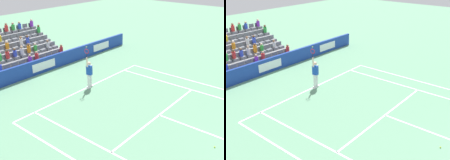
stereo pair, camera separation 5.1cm
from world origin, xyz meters
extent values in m
cube|color=white|center=(0.00, -11.89, 0.00)|extent=(10.97, 0.10, 0.01)
cube|color=white|center=(0.00, -6.40, 0.00)|extent=(8.23, 0.10, 0.01)
cube|color=white|center=(0.00, -3.20, 0.00)|extent=(0.10, 6.40, 0.01)
cube|color=white|center=(4.12, -5.95, 0.00)|extent=(0.10, 11.89, 0.01)
cube|color=white|center=(-4.12, -5.95, 0.00)|extent=(0.10, 11.89, 0.01)
cube|color=white|center=(-5.49, -5.95, 0.00)|extent=(0.10, 11.89, 0.01)
cube|color=white|center=(0.00, -11.79, 0.00)|extent=(0.10, 0.20, 0.01)
cube|color=#193899|center=(0.00, -16.35, 0.55)|extent=(19.32, 0.20, 1.09)
cube|color=white|center=(-6.44, -16.24, 0.55)|extent=(2.06, 0.01, 0.61)
cube|color=white|center=(0.00, -16.24, 0.55)|extent=(2.06, 0.01, 0.61)
cylinder|color=white|center=(-0.36, -11.84, 0.45)|extent=(0.16, 0.16, 0.90)
cylinder|color=white|center=(-0.12, -11.80, 0.45)|extent=(0.16, 0.16, 0.90)
cube|color=white|center=(-0.36, -11.84, 0.04)|extent=(0.16, 0.28, 0.08)
cube|color=white|center=(-0.12, -11.80, 0.04)|extent=(0.16, 0.28, 0.08)
cube|color=#1947B2|center=(-0.24, -11.82, 1.20)|extent=(0.28, 0.39, 0.60)
sphere|color=beige|center=(-0.24, -11.82, 1.66)|extent=(0.24, 0.24, 0.24)
cylinder|color=beige|center=(-0.02, -11.78, 1.81)|extent=(0.09, 0.09, 0.62)
cylinder|color=beige|center=(-0.46, -11.81, 1.22)|extent=(0.09, 0.09, 0.56)
cylinder|color=black|center=(-0.02, -11.78, 2.26)|extent=(0.04, 0.04, 0.28)
torus|color=red|center=(-0.02, -11.78, 2.54)|extent=(0.08, 0.31, 0.31)
sphere|color=#D1E533|center=(-0.02, -11.78, 2.82)|extent=(0.07, 0.07, 0.07)
cube|color=gray|center=(0.00, -17.43, 0.21)|extent=(6.20, 0.95, 0.42)
cube|color=slate|center=(-2.79, -17.43, 0.52)|extent=(0.48, 0.44, 0.20)
cube|color=slate|center=(-2.79, -17.63, 0.77)|extent=(0.48, 0.04, 0.30)
cube|color=slate|center=(-2.17, -17.43, 0.52)|extent=(0.48, 0.44, 0.20)
cube|color=slate|center=(-2.17, -17.63, 0.77)|extent=(0.48, 0.04, 0.30)
cube|color=slate|center=(-1.55, -17.43, 0.52)|extent=(0.48, 0.44, 0.20)
cube|color=slate|center=(-1.55, -17.63, 0.77)|extent=(0.48, 0.04, 0.30)
cube|color=slate|center=(-0.93, -17.43, 0.52)|extent=(0.48, 0.44, 0.20)
cube|color=slate|center=(-0.93, -17.63, 0.77)|extent=(0.48, 0.04, 0.30)
cube|color=slate|center=(-0.31, -17.43, 0.52)|extent=(0.48, 0.44, 0.20)
cube|color=slate|center=(-0.31, -17.63, 0.77)|extent=(0.48, 0.04, 0.30)
cube|color=slate|center=(0.31, -17.43, 0.52)|extent=(0.48, 0.44, 0.20)
cube|color=slate|center=(0.31, -17.63, 0.77)|extent=(0.48, 0.04, 0.30)
cube|color=slate|center=(0.93, -17.43, 0.52)|extent=(0.48, 0.44, 0.20)
cube|color=slate|center=(0.93, -17.63, 0.77)|extent=(0.48, 0.04, 0.30)
cube|color=slate|center=(1.55, -17.43, 0.52)|extent=(0.48, 0.44, 0.20)
cube|color=slate|center=(1.55, -17.63, 0.77)|extent=(0.48, 0.04, 0.30)
cube|color=slate|center=(2.17, -17.43, 0.52)|extent=(0.48, 0.44, 0.20)
cube|color=slate|center=(2.17, -17.63, 0.77)|extent=(0.48, 0.04, 0.30)
cube|color=slate|center=(2.79, -17.43, 0.52)|extent=(0.48, 0.44, 0.20)
cube|color=gray|center=(0.00, -18.38, 0.42)|extent=(6.20, 0.95, 0.84)
cube|color=slate|center=(-2.79, -18.38, 0.94)|extent=(0.48, 0.44, 0.20)
cube|color=slate|center=(-2.79, -18.58, 1.19)|extent=(0.48, 0.04, 0.30)
cube|color=slate|center=(-2.17, -18.38, 0.94)|extent=(0.48, 0.44, 0.20)
cube|color=slate|center=(-2.17, -18.58, 1.19)|extent=(0.48, 0.04, 0.30)
cube|color=slate|center=(-1.55, -18.38, 0.94)|extent=(0.48, 0.44, 0.20)
cube|color=slate|center=(-1.55, -18.58, 1.19)|extent=(0.48, 0.04, 0.30)
cube|color=slate|center=(-0.93, -18.38, 0.94)|extent=(0.48, 0.44, 0.20)
cube|color=slate|center=(-0.93, -18.58, 1.19)|extent=(0.48, 0.04, 0.30)
cube|color=slate|center=(-0.31, -18.38, 0.94)|extent=(0.48, 0.44, 0.20)
cube|color=slate|center=(-0.31, -18.58, 1.19)|extent=(0.48, 0.04, 0.30)
cube|color=slate|center=(0.31, -18.38, 0.94)|extent=(0.48, 0.44, 0.20)
cube|color=slate|center=(0.31, -18.58, 1.19)|extent=(0.48, 0.04, 0.30)
cube|color=slate|center=(0.93, -18.38, 0.94)|extent=(0.48, 0.44, 0.20)
cube|color=slate|center=(0.93, -18.58, 1.19)|extent=(0.48, 0.04, 0.30)
cube|color=slate|center=(1.55, -18.38, 0.94)|extent=(0.48, 0.44, 0.20)
cube|color=slate|center=(1.55, -18.58, 1.19)|extent=(0.48, 0.04, 0.30)
cube|color=slate|center=(2.17, -18.38, 0.94)|extent=(0.48, 0.44, 0.20)
cube|color=gray|center=(0.00, -19.33, 0.63)|extent=(6.20, 0.95, 1.26)
cube|color=slate|center=(-2.79, -19.33, 1.36)|extent=(0.48, 0.44, 0.20)
cube|color=slate|center=(-2.79, -19.53, 1.61)|extent=(0.48, 0.04, 0.30)
cube|color=slate|center=(-2.17, -19.33, 1.36)|extent=(0.48, 0.44, 0.20)
cube|color=slate|center=(-2.17, -19.53, 1.61)|extent=(0.48, 0.04, 0.30)
cube|color=slate|center=(-1.55, -19.33, 1.36)|extent=(0.48, 0.44, 0.20)
cube|color=slate|center=(-1.55, -19.53, 1.61)|extent=(0.48, 0.04, 0.30)
cube|color=slate|center=(-0.93, -19.33, 1.36)|extent=(0.48, 0.44, 0.20)
cube|color=slate|center=(-0.93, -19.53, 1.61)|extent=(0.48, 0.04, 0.30)
cube|color=slate|center=(-0.31, -19.33, 1.36)|extent=(0.48, 0.44, 0.20)
cube|color=slate|center=(-0.31, -19.53, 1.61)|extent=(0.48, 0.04, 0.30)
cube|color=slate|center=(0.31, -19.33, 1.36)|extent=(0.48, 0.44, 0.20)
cube|color=slate|center=(0.31, -19.53, 1.61)|extent=(0.48, 0.04, 0.30)
cube|color=slate|center=(0.93, -19.33, 1.36)|extent=(0.48, 0.44, 0.20)
cube|color=slate|center=(0.93, -19.53, 1.61)|extent=(0.48, 0.04, 0.30)
cube|color=slate|center=(1.55, -19.33, 1.36)|extent=(0.48, 0.44, 0.20)
cube|color=gray|center=(0.00, -20.28, 0.84)|extent=(6.20, 0.95, 1.68)
cube|color=slate|center=(-2.79, -20.28, 1.78)|extent=(0.48, 0.44, 0.20)
cube|color=slate|center=(-2.79, -20.48, 2.03)|extent=(0.48, 0.04, 0.30)
cube|color=slate|center=(-2.17, -20.28, 1.78)|extent=(0.48, 0.44, 0.20)
cube|color=slate|center=(-2.17, -20.48, 2.03)|extent=(0.48, 0.04, 0.30)
cube|color=slate|center=(-1.55, -20.28, 1.78)|extent=(0.48, 0.44, 0.20)
cube|color=slate|center=(-1.55, -20.48, 2.03)|extent=(0.48, 0.04, 0.30)
cube|color=slate|center=(-0.93, -20.28, 1.78)|extent=(0.48, 0.44, 0.20)
cube|color=slate|center=(-0.93, -20.48, 2.03)|extent=(0.48, 0.04, 0.30)
cube|color=slate|center=(-0.31, -20.28, 1.78)|extent=(0.48, 0.44, 0.20)
cube|color=slate|center=(-0.31, -20.48, 2.03)|extent=(0.48, 0.04, 0.30)
cube|color=slate|center=(0.31, -20.28, 1.78)|extent=(0.48, 0.44, 0.20)
cube|color=slate|center=(0.31, -20.48, 2.03)|extent=(0.48, 0.04, 0.30)
cube|color=slate|center=(0.93, -20.28, 1.78)|extent=(0.48, 0.44, 0.20)
cube|color=gray|center=(0.00, -21.23, 1.05)|extent=(6.20, 0.95, 2.10)
cube|color=slate|center=(-2.79, -21.23, 2.20)|extent=(0.48, 0.44, 0.20)
cube|color=slate|center=(-2.79, -21.43, 2.45)|extent=(0.48, 0.04, 0.30)
cube|color=slate|center=(-2.17, -21.23, 2.20)|extent=(0.48, 0.44, 0.20)
cube|color=slate|center=(-2.17, -21.43, 2.45)|extent=(0.48, 0.04, 0.30)
cube|color=slate|center=(-1.55, -21.23, 2.20)|extent=(0.48, 0.44, 0.20)
cube|color=slate|center=(-1.55, -21.43, 2.45)|extent=(0.48, 0.04, 0.30)
cube|color=slate|center=(-0.93, -21.23, 2.20)|extent=(0.48, 0.44, 0.20)
cube|color=slate|center=(-0.93, -21.43, 2.45)|extent=(0.48, 0.04, 0.30)
cube|color=slate|center=(-0.31, -21.23, 2.20)|extent=(0.48, 0.44, 0.20)
cube|color=slate|center=(-0.31, -21.43, 2.45)|extent=(0.48, 0.04, 0.30)
cube|color=slate|center=(0.31, -21.23, 2.20)|extent=(0.48, 0.44, 0.20)
cylinder|color=red|center=(-2.79, -17.48, 0.87)|extent=(0.28, 0.28, 0.49)
sphere|color=#9E7251|center=(-2.79, -17.48, 1.21)|extent=(0.20, 0.20, 0.20)
cylinder|color=blue|center=(-1.55, -21.28, 2.52)|extent=(0.28, 0.28, 0.43)
sphere|color=#D3A884|center=(-1.55, -21.28, 2.83)|extent=(0.20, 0.20, 0.20)
cylinder|color=white|center=(-2.17, -18.43, 1.26)|extent=(0.28, 0.28, 0.44)
sphere|color=#9E7251|center=(-2.17, -18.43, 1.58)|extent=(0.20, 0.20, 0.20)
cylinder|color=orange|center=(-0.31, -18.43, 1.31)|extent=(0.28, 0.28, 0.55)
sphere|color=brown|center=(-0.31, -18.43, 1.69)|extent=(0.20, 0.20, 0.20)
cylinder|color=purple|center=(-2.79, -21.28, 2.53)|extent=(0.28, 0.28, 0.45)
sphere|color=beige|center=(-2.79, -21.28, 2.85)|extent=(0.20, 0.20, 0.20)
cylinder|color=green|center=(-0.93, -18.43, 1.25)|extent=(0.28, 0.28, 0.43)
sphere|color=beige|center=(-0.93, -18.43, 1.57)|extent=(0.20, 0.20, 0.20)
cylinder|color=green|center=(-2.79, -20.33, 2.12)|extent=(0.28, 0.28, 0.48)
sphere|color=brown|center=(-2.79, -20.33, 2.46)|extent=(0.20, 0.20, 0.20)
cylinder|color=blue|center=(-0.93, -19.38, 1.71)|extent=(0.28, 0.28, 0.49)
sphere|color=brown|center=(-0.93, -19.38, 2.05)|extent=(0.20, 0.20, 0.20)
cylinder|color=green|center=(-0.93, -21.28, 2.53)|extent=(0.28, 0.28, 0.45)
sphere|color=#D3A884|center=(-0.93, -21.28, 2.85)|extent=(0.20, 0.20, 0.20)
cylinder|color=orange|center=(0.93, -19.38, 1.68)|extent=(0.28, 0.28, 0.44)
sphere|color=beige|center=(0.93, -19.38, 2.00)|extent=(0.20, 0.20, 0.20)
cylinder|color=red|center=(-0.31, -17.48, 0.88)|extent=(0.28, 0.28, 0.52)
sphere|color=#D3A884|center=(-0.31, -17.48, 1.24)|extent=(0.20, 0.20, 0.20)
cylinder|color=red|center=(-0.31, -21.28, 2.54)|extent=(0.28, 0.28, 0.49)
sphere|color=#9E7251|center=(-0.31, -21.28, 2.89)|extent=(0.20, 0.20, 0.20)
cylinder|color=white|center=(-0.31, -19.38, 1.73)|extent=(0.28, 0.28, 0.53)
sphere|color=#9E7251|center=(-0.31, -19.38, 2.09)|extent=(0.20, 0.20, 0.20)
cylinder|color=yellow|center=(0.93, -20.33, 2.10)|extent=(0.28, 0.28, 0.43)
cylinder|color=green|center=(2.17, -18.43, 1.28)|extent=(0.28, 0.28, 0.48)
cylinder|color=red|center=(1.55, -18.43, 1.29)|extent=(0.28, 0.28, 0.50)
sphere|color=brown|center=(1.55, -18.43, 1.64)|extent=(0.20, 0.20, 0.20)
cylinder|color=purple|center=(0.31, -17.48, 0.83)|extent=(0.28, 0.28, 0.43)
sphere|color=#D3A884|center=(0.31, -17.48, 1.15)|extent=(0.20, 0.20, 0.20)
cylinder|color=white|center=(0.31, -18.43, 1.28)|extent=(0.28, 0.28, 0.49)
sphere|color=#D3A884|center=(0.31, -18.43, 1.63)|extent=(0.20, 0.20, 0.20)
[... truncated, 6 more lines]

